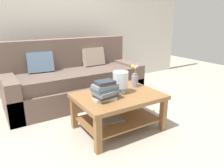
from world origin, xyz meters
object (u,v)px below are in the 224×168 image
Objects in this scene: book_stack_main at (105,91)px; flower_pitcher at (135,78)px; glass_hurricane_vase at (120,80)px; coffee_table at (118,104)px; couch at (74,81)px.

flower_pitcher is (0.60, 0.21, 0.01)m from book_stack_main.
flower_pitcher is (0.31, 0.10, -0.05)m from glass_hurricane_vase.
flower_pitcher is (0.37, 0.15, 0.26)m from coffee_table.
couch is 2.12× the size of coffee_table.
couch reaches higher than book_stack_main.
couch is 1.23m from glass_hurricane_vase.
book_stack_main is at bearing -96.10° from couch.
coffee_table is 0.48m from flower_pitcher.
couch is at bearing 97.43° from glass_hurricane_vase.
coffee_table is 0.34m from book_stack_main.
glass_hurricane_vase is at bearing -161.41° from flower_pitcher.
book_stack_main is 0.64m from flower_pitcher.
couch reaches higher than flower_pitcher.
glass_hurricane_vase is 0.33m from flower_pitcher.
glass_hurricane_vase reaches higher than book_stack_main.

